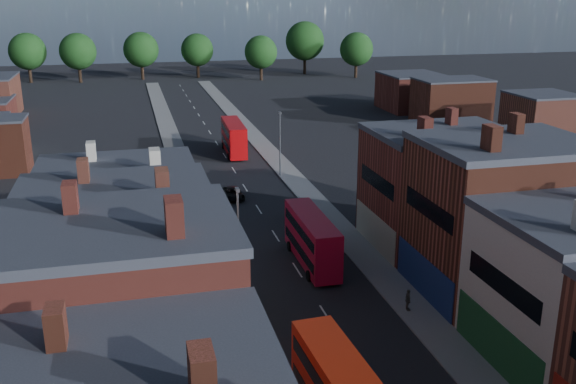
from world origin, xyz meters
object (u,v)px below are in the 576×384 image
bus_2 (234,137)px  bus_1 (312,239)px  car_2 (233,194)px  ped_3 (408,300)px  car_3 (304,213)px

bus_2 → bus_1: bearing=-87.9°
bus_2 → car_2: (-3.56, -20.45, -1.84)m
bus_2 → car_2: bus_2 is taller
bus_1 → ped_3: (4.39, -9.85, -1.39)m
bus_2 → car_3: size_ratio=2.28×
bus_1 → bus_2: bus_2 is taller
bus_1 → car_3: 11.18m
car_3 → car_2: bearing=118.1°
bus_1 → ped_3: size_ratio=6.09×
bus_2 → car_2: 20.83m
bus_2 → ped_3: (4.39, -49.64, -1.51)m
ped_3 → car_2: bearing=22.7°
car_2 → car_3: size_ratio=0.95×
car_2 → ped_3: (7.95, -29.19, 0.33)m
bus_2 → car_3: bearing=-83.4°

